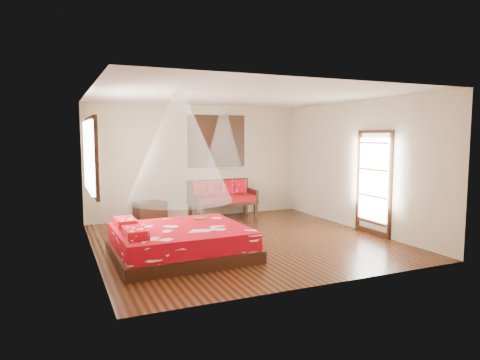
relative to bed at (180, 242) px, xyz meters
name	(u,v)px	position (x,y,z in m)	size (l,w,h in m)	color
room	(242,169)	(1.42, 0.59, 1.15)	(5.54, 5.54, 2.84)	black
bed	(180,242)	(0.00, 0.00, 0.00)	(2.27, 2.06, 0.65)	black
daybed	(222,197)	(1.92, 2.97, 0.27)	(1.64, 0.73, 0.94)	black
storage_chest	(150,212)	(0.13, 3.04, 0.00)	(0.81, 0.66, 0.50)	black
shutter_panel	(217,141)	(1.92, 3.31, 1.65)	(1.52, 0.06, 1.32)	black
window_left	(93,156)	(-1.29, 0.79, 1.45)	(0.10, 1.74, 1.34)	black
glazed_door	(374,183)	(4.13, -0.01, 0.82)	(0.08, 1.02, 2.16)	black
wine_tray	(200,216)	(0.56, 0.56, 0.30)	(0.26, 0.26, 0.21)	brown
mosquito_net_main	(179,148)	(0.02, 0.00, 1.60)	(1.76, 1.76, 1.80)	white
mosquito_net_daybed	(223,138)	(1.92, 2.84, 1.75)	(0.90, 0.90, 1.50)	white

